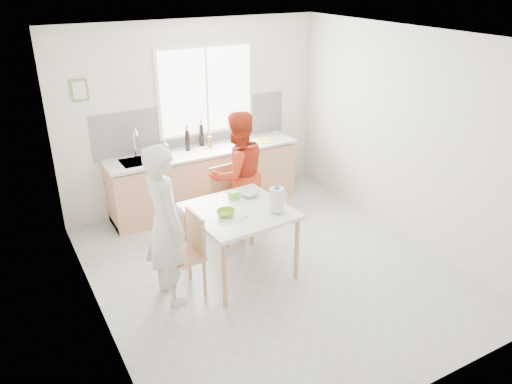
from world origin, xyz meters
TOP-DOWN VIEW (x-y plane):
  - ground at (0.00, 0.00)m, footprint 4.50×4.50m
  - room_shell at (0.00, 0.00)m, footprint 4.50×4.50m
  - window at (0.20, 2.23)m, footprint 1.50×0.06m
  - backsplash at (0.00, 2.24)m, footprint 3.00×0.02m
  - picture_frame at (-1.55, 2.23)m, footprint 0.22×0.03m
  - kitchen_counter at (-0.00, 1.95)m, footprint 2.84×0.64m
  - dining_table at (-0.37, 0.13)m, footprint 1.15×1.15m
  - chair_left at (-1.05, 0.08)m, footprint 0.46×0.46m
  - chair_far at (-0.07, 0.97)m, footprint 0.48×0.48m
  - person_white at (-1.26, 0.07)m, footprint 0.47×0.67m
  - person_red at (0.07, 1.01)m, footprint 0.87×0.70m
  - bowl_green at (-0.56, 0.06)m, footprint 0.22×0.22m
  - bowl_white at (-0.09, 0.40)m, footprint 0.24×0.24m
  - milk_jug at (-0.03, -0.13)m, footprint 0.23×0.16m
  - green_box at (-0.29, 0.41)m, footprint 0.11×0.11m
  - spoon at (-0.43, -0.10)m, footprint 0.15×0.08m
  - cutting_board at (0.87, 1.87)m, footprint 0.41×0.35m
  - wine_bottle_a at (0.05, 2.13)m, footprint 0.07×0.07m
  - wine_bottle_b at (-0.21, 2.03)m, footprint 0.07×0.07m
  - jar_amber at (0.13, 2.01)m, footprint 0.06×0.06m
  - soap_bottle at (-0.54, 2.07)m, footprint 0.11×0.11m

SIDE VIEW (x-z plane):
  - ground at x=0.00m, z-range 0.00..0.00m
  - kitchen_counter at x=0.00m, z-range -0.27..1.10m
  - chair_left at x=-1.05m, z-range 0.05..0.98m
  - chair_far at x=-0.07m, z-range 0.05..1.03m
  - dining_table at x=-0.37m, z-range 0.33..1.16m
  - spoon at x=-0.43m, z-range 0.83..0.85m
  - person_red at x=0.07m, z-range 0.00..1.70m
  - bowl_white at x=-0.09m, z-range 0.83..0.89m
  - bowl_green at x=-0.56m, z-range 0.83..0.89m
  - green_box at x=-0.29m, z-range 0.83..0.92m
  - person_white at x=-1.26m, z-range 0.00..1.78m
  - cutting_board at x=0.87m, z-range 0.92..0.93m
  - milk_jug at x=-0.03m, z-range 0.84..1.13m
  - jar_amber at x=0.13m, z-range 0.92..1.08m
  - soap_bottle at x=-0.54m, z-range 0.92..1.13m
  - wine_bottle_b at x=-0.21m, z-range 0.92..1.22m
  - wine_bottle_a at x=0.05m, z-range 0.92..1.24m
  - backsplash at x=0.00m, z-range 0.90..1.55m
  - room_shell at x=0.00m, z-range -0.61..3.89m
  - window at x=0.20m, z-range 1.05..2.35m
  - picture_frame at x=-1.55m, z-range 1.76..2.04m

